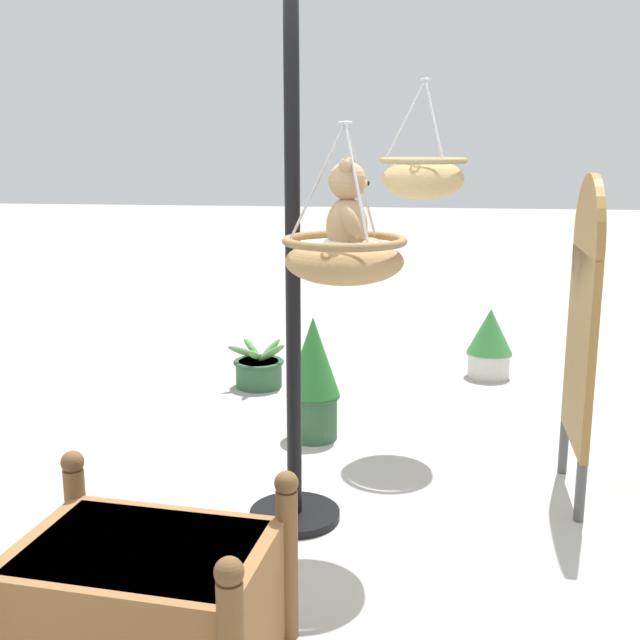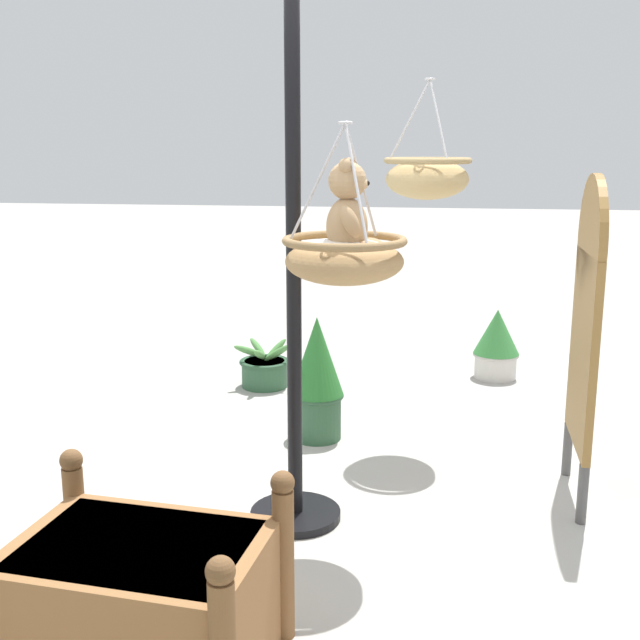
% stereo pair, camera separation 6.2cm
% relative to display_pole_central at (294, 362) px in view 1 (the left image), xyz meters
% --- Properties ---
extents(ground_plane, '(40.00, 40.00, 0.00)m').
position_rel_display_pole_central_xyz_m(ground_plane, '(0.19, 0.08, -0.79)').
color(ground_plane, '#ADAAA3').
extents(display_pole_central, '(0.44, 0.44, 2.52)m').
position_rel_display_pole_central_xyz_m(display_pole_central, '(0.00, 0.00, 0.00)').
color(display_pole_central, black).
rests_on(display_pole_central, ground).
extents(hanging_basket_with_teddy, '(0.54, 0.54, 0.68)m').
position_rel_display_pole_central_xyz_m(hanging_basket_with_teddy, '(0.15, 0.25, 0.52)').
color(hanging_basket_with_teddy, '#A37F51').
extents(teddy_bear, '(0.29, 0.25, 0.41)m').
position_rel_display_pole_central_xyz_m(teddy_bear, '(0.15, 0.27, 0.70)').
color(teddy_bear, tan).
extents(hanging_basket_left_high, '(0.51, 0.51, 0.69)m').
position_rel_display_pole_central_xyz_m(hanging_basket_left_high, '(-1.21, 0.57, 0.81)').
color(hanging_basket_left_high, tan).
extents(wooden_planter_box, '(0.77, 0.98, 0.65)m').
position_rel_display_pole_central_xyz_m(wooden_planter_box, '(1.19, -0.32, -0.53)').
color(wooden_planter_box, olive).
rests_on(wooden_planter_box, ground).
extents(potted_plant_flowering_red, '(0.33, 0.33, 0.77)m').
position_rel_display_pole_central_xyz_m(potted_plant_flowering_red, '(-1.08, -0.06, -0.40)').
color(potted_plant_flowering_red, '#2D5638').
rests_on(potted_plant_flowering_red, ground).
extents(potted_plant_tall_leafy, '(0.36, 0.36, 0.55)m').
position_rel_display_pole_central_xyz_m(potted_plant_tall_leafy, '(-2.57, 1.12, -0.51)').
color(potted_plant_tall_leafy, beige).
rests_on(potted_plant_tall_leafy, ground).
extents(potted_plant_bushy_green, '(0.43, 0.45, 0.36)m').
position_rel_display_pole_central_xyz_m(potted_plant_bushy_green, '(-2.08, -0.62, -0.66)').
color(potted_plant_bushy_green, '#2D5638').
rests_on(potted_plant_bushy_green, ground).
extents(display_sign_board, '(0.66, 0.07, 1.65)m').
position_rel_display_pole_central_xyz_m(display_sign_board, '(-0.45, 1.38, 0.18)').
color(display_sign_board, olive).
rests_on(display_sign_board, ground).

